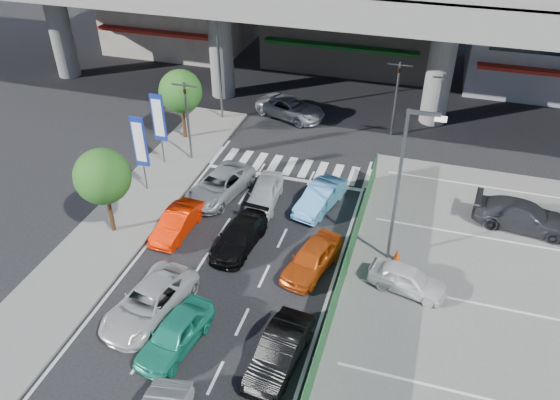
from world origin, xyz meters
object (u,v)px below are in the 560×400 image
(sedan_white_front_mid, at_px, (264,193))
(crossing_wagon_silver, at_px, (291,108))
(hatch_black_mid_right, at_px, (280,351))
(street_lamp_left, at_px, (221,55))
(tree_near, at_px, (102,177))
(street_lamp_right, at_px, (403,177))
(parked_sedan_dgrey, at_px, (523,216))
(taxi_orange_right, at_px, (312,258))
(sedan_white_mid_left, at_px, (149,302))
(parked_sedan_white, at_px, (408,279))
(signboard_near, at_px, (140,144))
(traffic_cone, at_px, (397,255))
(traffic_light_right, at_px, (398,81))
(signboard_far, at_px, (159,120))
(wagon_silver_front_left, at_px, (219,185))
(taxi_orange_left, at_px, (178,222))
(tree_far, at_px, (181,92))
(taxi_teal_mid, at_px, (175,334))
(kei_truck_front_right, at_px, (320,197))
(traffic_light_left, at_px, (186,102))
(sedan_black_mid, at_px, (239,236))

(sedan_white_front_mid, xyz_separation_m, crossing_wagon_silver, (-1.59, 10.94, 0.04))
(hatch_black_mid_right, bearing_deg, street_lamp_left, 123.09)
(tree_near, bearing_deg, street_lamp_right, 8.03)
(parked_sedan_dgrey, bearing_deg, taxi_orange_right, 129.34)
(sedan_white_mid_left, xyz_separation_m, parked_sedan_white, (10.48, 4.70, -0.02))
(signboard_near, height_order, tree_near, tree_near)
(street_lamp_left, bearing_deg, traffic_cone, -41.33)
(traffic_light_right, bearing_deg, signboard_far, -148.57)
(signboard_near, distance_m, signboard_far, 3.03)
(signboard_far, distance_m, wagon_silver_front_left, 5.69)
(signboard_far, height_order, tree_near, tree_near)
(traffic_cone, bearing_deg, tree_near, -172.56)
(street_lamp_left, height_order, crossing_wagon_silver, street_lamp_left)
(traffic_cone, bearing_deg, street_lamp_left, 138.67)
(street_lamp_right, bearing_deg, signboard_far, 161.32)
(taxi_orange_right, bearing_deg, street_lamp_left, 140.29)
(wagon_silver_front_left, bearing_deg, taxi_orange_left, -89.83)
(taxi_orange_right, relative_size, traffic_cone, 5.66)
(tree_near, relative_size, hatch_black_mid_right, 1.15)
(taxi_orange_right, xyz_separation_m, crossing_wagon_silver, (-5.50, 15.56, 0.02))
(signboard_near, bearing_deg, traffic_cone, -8.18)
(taxi_orange_left, distance_m, sedan_white_front_mid, 5.17)
(tree_far, relative_size, parked_sedan_dgrey, 0.97)
(taxi_teal_mid, bearing_deg, taxi_orange_right, 64.89)
(hatch_black_mid_right, distance_m, kei_truck_front_right, 10.89)
(traffic_light_right, xyz_separation_m, traffic_cone, (1.95, -13.11, -3.52))
(wagon_silver_front_left, xyz_separation_m, parked_sedan_white, (11.08, -4.72, -0.01))
(traffic_light_left, xyz_separation_m, taxi_orange_right, (9.84, -7.86, -3.25))
(sedan_white_front_mid, height_order, parked_sedan_white, sedan_white_front_mid)
(taxi_teal_mid, xyz_separation_m, parked_sedan_white, (8.65, 5.97, -0.02))
(street_lamp_right, xyz_separation_m, taxi_teal_mid, (-7.69, -7.96, -4.08))
(wagon_silver_front_left, xyz_separation_m, traffic_cone, (10.40, -2.84, -0.27))
(hatch_black_mid_right, bearing_deg, parked_sedan_dgrey, 57.46)
(wagon_silver_front_left, bearing_deg, crossing_wagon_silver, 96.07)
(signboard_near, relative_size, sedan_white_mid_left, 0.95)
(wagon_silver_front_left, distance_m, kei_truck_front_right, 5.79)
(sedan_black_mid, xyz_separation_m, sedan_white_front_mid, (-0.00, 3.97, 0.06))
(tree_far, height_order, kei_truck_front_right, tree_far)
(signboard_far, xyz_separation_m, taxi_orange_right, (11.24, -6.86, -2.37))
(taxi_orange_left, bearing_deg, crossing_wagon_silver, 85.57)
(hatch_black_mid_right, distance_m, crossing_wagon_silver, 22.03)
(street_lamp_left, distance_m, sedan_white_mid_left, 19.54)
(street_lamp_right, xyz_separation_m, tree_far, (-14.97, 8.50, -1.38))
(tree_far, bearing_deg, sedan_white_front_mid, -37.36)
(parked_sedan_white, bearing_deg, taxi_orange_left, 98.03)
(taxi_teal_mid, height_order, sedan_black_mid, taxi_teal_mid)
(taxi_orange_left, height_order, taxi_orange_right, taxi_orange_right)
(crossing_wagon_silver, distance_m, parked_sedan_dgrey, 17.78)
(traffic_light_right, distance_m, street_lamp_right, 13.13)
(traffic_light_left, distance_m, street_lamp_right, 14.68)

